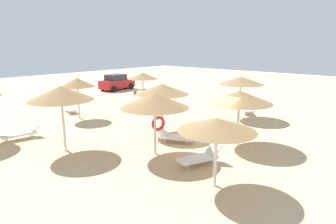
{
  "coord_description": "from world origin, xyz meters",
  "views": [
    {
      "loc": [
        -11.73,
        -7.51,
        4.89
      ],
      "look_at": [
        0.0,
        3.0,
        1.2
      ],
      "focal_mm": 30.7,
      "sensor_mm": 36.0,
      "label": 1
    }
  ],
  "objects_px": {
    "parasol_5": "(162,89)",
    "lounger_4": "(21,133)",
    "parasol_0": "(77,82)",
    "parasol_6": "(143,76)",
    "parasol_2": "(241,81)",
    "parasol_7": "(61,93)",
    "parked_car": "(117,82)",
    "lounger_1": "(174,136)",
    "bench_0": "(139,91)",
    "parasol_3": "(217,125)",
    "parasol_1": "(155,101)",
    "parasol_8": "(240,97)",
    "lounger_0": "(70,108)",
    "lounger_3": "(200,157)",
    "lounger_2": "(247,109)"
  },
  "relations": [
    {
      "from": "parasol_0",
      "to": "parasol_1",
      "type": "bearing_deg",
      "value": -98.07
    },
    {
      "from": "lounger_3",
      "to": "bench_0",
      "type": "distance_m",
      "value": 18.06
    },
    {
      "from": "parasol_7",
      "to": "lounger_4",
      "type": "height_order",
      "value": "parasol_7"
    },
    {
      "from": "parasol_2",
      "to": "parasol_7",
      "type": "xyz_separation_m",
      "value": [
        -11.29,
        3.01,
        0.2
      ]
    },
    {
      "from": "lounger_1",
      "to": "lounger_3",
      "type": "height_order",
      "value": "lounger_3"
    },
    {
      "from": "lounger_1",
      "to": "parasol_3",
      "type": "bearing_deg",
      "value": -122.34
    },
    {
      "from": "parasol_0",
      "to": "lounger_1",
      "type": "relative_size",
      "value": 1.4
    },
    {
      "from": "parasol_7",
      "to": "parasol_2",
      "type": "bearing_deg",
      "value": -14.92
    },
    {
      "from": "parasol_8",
      "to": "lounger_3",
      "type": "relative_size",
      "value": 1.62
    },
    {
      "from": "parasol_5",
      "to": "parasol_6",
      "type": "bearing_deg",
      "value": 53.39
    },
    {
      "from": "parasol_5",
      "to": "parasol_6",
      "type": "xyz_separation_m",
      "value": [
        5.56,
        7.49,
        -0.22
      ]
    },
    {
      "from": "parasol_7",
      "to": "lounger_0",
      "type": "distance_m",
      "value": 8.73
    },
    {
      "from": "parasol_5",
      "to": "lounger_4",
      "type": "bearing_deg",
      "value": 141.16
    },
    {
      "from": "parasol_8",
      "to": "parasol_1",
      "type": "bearing_deg",
      "value": 149.88
    },
    {
      "from": "parasol_7",
      "to": "lounger_1",
      "type": "height_order",
      "value": "parasol_7"
    },
    {
      "from": "parasol_8",
      "to": "parasol_5",
      "type": "bearing_deg",
      "value": 103.71
    },
    {
      "from": "parasol_0",
      "to": "parasol_1",
      "type": "xyz_separation_m",
      "value": [
        -1.18,
        -8.34,
        0.01
      ]
    },
    {
      "from": "parasol_2",
      "to": "parasol_6",
      "type": "xyz_separation_m",
      "value": [
        -0.49,
        9.1,
        -0.28
      ]
    },
    {
      "from": "parasol_3",
      "to": "parasol_6",
      "type": "bearing_deg",
      "value": 55.72
    },
    {
      "from": "lounger_0",
      "to": "parked_car",
      "type": "distance_m",
      "value": 11.03
    },
    {
      "from": "parasol_5",
      "to": "parked_car",
      "type": "height_order",
      "value": "parasol_5"
    },
    {
      "from": "bench_0",
      "to": "parasol_2",
      "type": "bearing_deg",
      "value": -98.78
    },
    {
      "from": "lounger_3",
      "to": "parasol_5",
      "type": "bearing_deg",
      "value": 62.1
    },
    {
      "from": "parasol_0",
      "to": "parasol_6",
      "type": "bearing_deg",
      "value": 9.72
    },
    {
      "from": "parasol_5",
      "to": "lounger_1",
      "type": "distance_m",
      "value": 2.89
    },
    {
      "from": "parasol_0",
      "to": "lounger_4",
      "type": "xyz_separation_m",
      "value": [
        -4.41,
        -1.52,
        -2.16
      ]
    },
    {
      "from": "parasol_1",
      "to": "parasol_8",
      "type": "distance_m",
      "value": 4.29
    },
    {
      "from": "parasol_2",
      "to": "lounger_4",
      "type": "xyz_separation_m",
      "value": [
        -11.96,
        6.37,
        -2.24
      ]
    },
    {
      "from": "parasol_3",
      "to": "parasol_2",
      "type": "bearing_deg",
      "value": 23.69
    },
    {
      "from": "parasol_7",
      "to": "parked_car",
      "type": "relative_size",
      "value": 0.74
    },
    {
      "from": "parasol_7",
      "to": "lounger_0",
      "type": "relative_size",
      "value": 1.53
    },
    {
      "from": "parasol_2",
      "to": "lounger_3",
      "type": "distance_m",
      "value": 9.05
    },
    {
      "from": "lounger_1",
      "to": "parked_car",
      "type": "distance_m",
      "value": 18.75
    },
    {
      "from": "parasol_3",
      "to": "bench_0",
      "type": "relative_size",
      "value": 1.78
    },
    {
      "from": "parasol_1",
      "to": "parasol_7",
      "type": "height_order",
      "value": "parasol_7"
    },
    {
      "from": "lounger_2",
      "to": "parasol_6",
      "type": "bearing_deg",
      "value": 103.11
    },
    {
      "from": "parasol_3",
      "to": "parked_car",
      "type": "distance_m",
      "value": 23.65
    },
    {
      "from": "parasol_2",
      "to": "parasol_7",
      "type": "relative_size",
      "value": 1.0
    },
    {
      "from": "parasol_2",
      "to": "lounger_4",
      "type": "height_order",
      "value": "parasol_2"
    },
    {
      "from": "parasol_1",
      "to": "parked_car",
      "type": "xyz_separation_m",
      "value": [
        10.99,
        16.71,
        -1.65
      ]
    },
    {
      "from": "lounger_1",
      "to": "lounger_4",
      "type": "xyz_separation_m",
      "value": [
        -5.02,
        6.44,
        -0.01
      ]
    },
    {
      "from": "parasol_5",
      "to": "lounger_4",
      "type": "distance_m",
      "value": 7.89
    },
    {
      "from": "parasol_2",
      "to": "parasol_6",
      "type": "bearing_deg",
      "value": 93.1
    },
    {
      "from": "bench_0",
      "to": "parked_car",
      "type": "xyz_separation_m",
      "value": [
        0.37,
        4.08,
        0.48
      ]
    },
    {
      "from": "parasol_5",
      "to": "lounger_1",
      "type": "relative_size",
      "value": 1.51
    },
    {
      "from": "parasol_5",
      "to": "parked_car",
      "type": "distance_m",
      "value": 16.92
    },
    {
      "from": "bench_0",
      "to": "parasol_6",
      "type": "bearing_deg",
      "value": -127.61
    },
    {
      "from": "parasol_3",
      "to": "lounger_4",
      "type": "height_order",
      "value": "parasol_3"
    },
    {
      "from": "lounger_1",
      "to": "parasol_6",
      "type": "bearing_deg",
      "value": 54.88
    },
    {
      "from": "parasol_6",
      "to": "lounger_0",
      "type": "distance_m",
      "value": 6.82
    }
  ]
}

